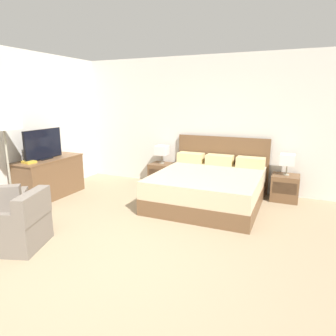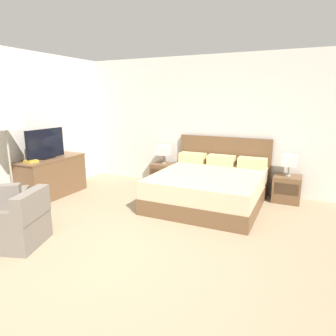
{
  "view_description": "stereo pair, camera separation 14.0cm",
  "coord_description": "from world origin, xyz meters",
  "px_view_note": "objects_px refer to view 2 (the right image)",
  "views": [
    {
      "loc": [
        1.98,
        -2.63,
        1.93
      ],
      "look_at": [
        -0.04,
        1.99,
        0.75
      ],
      "focal_mm": 32.0,
      "sensor_mm": 36.0,
      "label": 1
    },
    {
      "loc": [
        2.1,
        -2.57,
        1.93
      ],
      "look_at": [
        -0.04,
        1.99,
        0.75
      ],
      "focal_mm": 32.0,
      "sensor_mm": 36.0,
      "label": 2
    }
  ],
  "objects_px": {
    "bed": "(209,187)",
    "armchair_by_window": "(2,212)",
    "nightstand_right": "(287,189)",
    "floor_lamp": "(5,125)",
    "dresser": "(52,176)",
    "book_red_cover": "(31,161)",
    "table_lamp_left": "(164,150)",
    "table_lamp_right": "(289,161)",
    "tv": "(46,144)",
    "armchair_companion": "(18,225)",
    "nightstand_left": "(164,174)"
  },
  "relations": [
    {
      "from": "book_red_cover",
      "to": "armchair_by_window",
      "type": "height_order",
      "value": "book_red_cover"
    },
    {
      "from": "nightstand_left",
      "to": "tv",
      "type": "xyz_separation_m",
      "value": [
        -1.7,
        -1.72,
        0.81
      ]
    },
    {
      "from": "tv",
      "to": "nightstand_left",
      "type": "bearing_deg",
      "value": 45.36
    },
    {
      "from": "nightstand_left",
      "to": "dresser",
      "type": "xyz_separation_m",
      "value": [
        -1.7,
        -1.62,
        0.15
      ]
    },
    {
      "from": "book_red_cover",
      "to": "nightstand_right",
      "type": "bearing_deg",
      "value": 25.99
    },
    {
      "from": "table_lamp_left",
      "to": "table_lamp_right",
      "type": "relative_size",
      "value": 1.0
    },
    {
      "from": "table_lamp_left",
      "to": "bed",
      "type": "bearing_deg",
      "value": -29.28
    },
    {
      "from": "table_lamp_left",
      "to": "tv",
      "type": "height_order",
      "value": "tv"
    },
    {
      "from": "nightstand_left",
      "to": "tv",
      "type": "bearing_deg",
      "value": -134.64
    },
    {
      "from": "table_lamp_right",
      "to": "book_red_cover",
      "type": "relative_size",
      "value": 1.76
    },
    {
      "from": "armchair_by_window",
      "to": "armchair_companion",
      "type": "relative_size",
      "value": 1.11
    },
    {
      "from": "table_lamp_left",
      "to": "nightstand_left",
      "type": "bearing_deg",
      "value": -90.0
    },
    {
      "from": "bed",
      "to": "table_lamp_right",
      "type": "distance_m",
      "value": 1.57
    },
    {
      "from": "bed",
      "to": "floor_lamp",
      "type": "relative_size",
      "value": 1.19
    },
    {
      "from": "nightstand_left",
      "to": "floor_lamp",
      "type": "xyz_separation_m",
      "value": [
        -1.53,
        -2.64,
        1.26
      ]
    },
    {
      "from": "nightstand_left",
      "to": "book_red_cover",
      "type": "bearing_deg",
      "value": -128.92
    },
    {
      "from": "nightstand_left",
      "to": "dresser",
      "type": "distance_m",
      "value": 2.35
    },
    {
      "from": "dresser",
      "to": "book_red_cover",
      "type": "bearing_deg",
      "value": -88.92
    },
    {
      "from": "tv",
      "to": "floor_lamp",
      "type": "height_order",
      "value": "floor_lamp"
    },
    {
      "from": "table_lamp_left",
      "to": "floor_lamp",
      "type": "bearing_deg",
      "value": -120.15
    },
    {
      "from": "table_lamp_left",
      "to": "armchair_by_window",
      "type": "distance_m",
      "value": 3.41
    },
    {
      "from": "bed",
      "to": "table_lamp_right",
      "type": "bearing_deg",
      "value": 29.28
    },
    {
      "from": "armchair_companion",
      "to": "armchair_by_window",
      "type": "bearing_deg",
      "value": 160.74
    },
    {
      "from": "table_lamp_right",
      "to": "bed",
      "type": "bearing_deg",
      "value": -150.72
    },
    {
      "from": "floor_lamp",
      "to": "nightstand_left",
      "type": "bearing_deg",
      "value": 59.84
    },
    {
      "from": "floor_lamp",
      "to": "dresser",
      "type": "bearing_deg",
      "value": 99.14
    },
    {
      "from": "table_lamp_right",
      "to": "tv",
      "type": "xyz_separation_m",
      "value": [
        -4.3,
        -1.72,
        0.27
      ]
    },
    {
      "from": "table_lamp_right",
      "to": "floor_lamp",
      "type": "height_order",
      "value": "floor_lamp"
    },
    {
      "from": "table_lamp_right",
      "to": "dresser",
      "type": "height_order",
      "value": "table_lamp_right"
    },
    {
      "from": "table_lamp_left",
      "to": "floor_lamp",
      "type": "distance_m",
      "value": 3.14
    },
    {
      "from": "table_lamp_left",
      "to": "table_lamp_right",
      "type": "bearing_deg",
      "value": 0.0
    },
    {
      "from": "armchair_by_window",
      "to": "armchair_companion",
      "type": "bearing_deg",
      "value": -19.26
    },
    {
      "from": "armchair_companion",
      "to": "tv",
      "type": "bearing_deg",
      "value": 125.25
    },
    {
      "from": "dresser",
      "to": "tv",
      "type": "relative_size",
      "value": 1.57
    },
    {
      "from": "nightstand_left",
      "to": "armchair_companion",
      "type": "height_order",
      "value": "armchair_companion"
    },
    {
      "from": "bed",
      "to": "table_lamp_left",
      "type": "height_order",
      "value": "bed"
    },
    {
      "from": "nightstand_left",
      "to": "tv",
      "type": "distance_m",
      "value": 2.55
    },
    {
      "from": "nightstand_right",
      "to": "table_lamp_left",
      "type": "relative_size",
      "value": 1.24
    },
    {
      "from": "nightstand_right",
      "to": "tv",
      "type": "distance_m",
      "value": 4.7
    },
    {
      "from": "dresser",
      "to": "floor_lamp",
      "type": "relative_size",
      "value": 0.8
    },
    {
      "from": "table_lamp_left",
      "to": "tv",
      "type": "xyz_separation_m",
      "value": [
        -1.7,
        -1.72,
        0.27
      ]
    },
    {
      "from": "armchair_by_window",
      "to": "dresser",
      "type": "bearing_deg",
      "value": 110.32
    },
    {
      "from": "dresser",
      "to": "floor_lamp",
      "type": "bearing_deg",
      "value": -80.86
    },
    {
      "from": "nightstand_right",
      "to": "floor_lamp",
      "type": "relative_size",
      "value": 0.29
    },
    {
      "from": "nightstand_right",
      "to": "table_lamp_left",
      "type": "bearing_deg",
      "value": 179.97
    },
    {
      "from": "tv",
      "to": "table_lamp_left",
      "type": "bearing_deg",
      "value": 45.38
    },
    {
      "from": "bed",
      "to": "armchair_companion",
      "type": "xyz_separation_m",
      "value": [
        -1.82,
        -2.66,
        -0.03
      ]
    },
    {
      "from": "nightstand_left",
      "to": "bed",
      "type": "bearing_deg",
      "value": -29.23
    },
    {
      "from": "bed",
      "to": "dresser",
      "type": "relative_size",
      "value": 1.49
    },
    {
      "from": "bed",
      "to": "armchair_by_window",
      "type": "distance_m",
      "value": 3.45
    }
  ]
}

